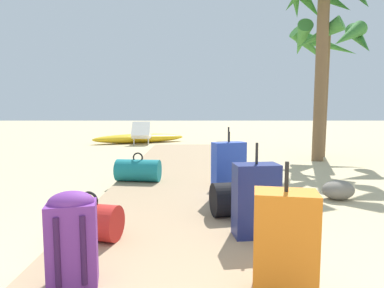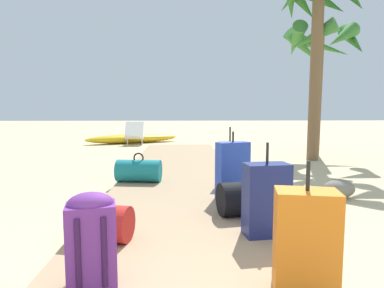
# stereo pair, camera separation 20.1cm
# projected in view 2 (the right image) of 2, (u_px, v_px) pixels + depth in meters

# --- Properties ---
(ground_plane) EXTENTS (60.00, 60.00, 0.00)m
(ground_plane) POSITION_uv_depth(u_px,v_px,m) (180.00, 192.00, 4.79)
(ground_plane) COLOR #CCB789
(boardwalk) EXTENTS (1.93, 9.67, 0.08)m
(boardwalk) POSITION_uv_depth(u_px,v_px,m) (180.00, 176.00, 5.75)
(boardwalk) COLOR tan
(boardwalk) RESTS_ON ground
(duffel_bag_teal) EXTENTS (0.71, 0.42, 0.45)m
(duffel_bag_teal) POSITION_uv_depth(u_px,v_px,m) (139.00, 171.00, 5.12)
(duffel_bag_teal) COLOR #197A7F
(duffel_bag_teal) RESTS_ON boardwalk
(duffel_bag_black) EXTENTS (0.70, 0.47, 0.46)m
(duffel_bag_black) POSITION_uv_depth(u_px,v_px,m) (249.00, 198.00, 3.52)
(duffel_bag_black) COLOR black
(duffel_bag_black) RESTS_ON boardwalk
(suitcase_tan) EXTENTS (0.37, 0.28, 0.86)m
(suitcase_tan) POSITION_uv_depth(u_px,v_px,m) (230.00, 163.00, 4.90)
(suitcase_tan) COLOR tan
(suitcase_tan) RESTS_ON boardwalk
(suitcase_orange) EXTENTS (0.40, 0.30, 0.82)m
(suitcase_orange) POSITION_uv_depth(u_px,v_px,m) (306.00, 243.00, 1.98)
(suitcase_orange) COLOR orange
(suitcase_orange) RESTS_ON boardwalk
(suitcase_navy) EXTENTS (0.41, 0.27, 0.83)m
(suitcase_navy) POSITION_uv_depth(u_px,v_px,m) (266.00, 199.00, 2.93)
(suitcase_navy) COLOR navy
(suitcase_navy) RESTS_ON boardwalk
(duffel_bag_red) EXTENTS (0.56, 0.42, 0.42)m
(duffel_bag_red) POSITION_uv_depth(u_px,v_px,m) (101.00, 223.00, 2.82)
(duffel_bag_red) COLOR red
(duffel_bag_red) RESTS_ON boardwalk
(backpack_purple) EXTENTS (0.34, 0.28, 0.61)m
(backpack_purple) POSITION_uv_depth(u_px,v_px,m) (91.00, 238.00, 2.05)
(backpack_purple) COLOR #6B2D84
(backpack_purple) RESTS_ON boardwalk
(suitcase_blue) EXTENTS (0.44, 0.30, 0.84)m
(suitcase_blue) POSITION_uv_depth(u_px,v_px,m) (233.00, 170.00, 4.14)
(suitcase_blue) COLOR #2847B7
(suitcase_blue) RESTS_ON boardwalk
(palm_tree_near_right) EXTENTS (1.95, 1.78, 4.32)m
(palm_tree_near_right) POSITION_uv_depth(u_px,v_px,m) (319.00, 11.00, 7.46)
(palm_tree_near_right) COLOR brown
(palm_tree_near_right) RESTS_ON ground
(palm_tree_far_right) EXTENTS (2.02, 2.14, 3.41)m
(palm_tree_far_right) POSITION_uv_depth(u_px,v_px,m) (322.00, 48.00, 8.34)
(palm_tree_far_right) COLOR brown
(palm_tree_far_right) RESTS_ON ground
(lounge_chair) EXTENTS (0.66, 1.57, 0.78)m
(lounge_chair) POSITION_uv_depth(u_px,v_px,m) (136.00, 134.00, 11.45)
(lounge_chair) COLOR white
(lounge_chair) RESTS_ON ground
(kayak) EXTENTS (3.29, 1.95, 0.33)m
(kayak) POSITION_uv_depth(u_px,v_px,m) (133.00, 138.00, 11.76)
(kayak) COLOR gold
(kayak) RESTS_ON ground
(rock_right_near) EXTENTS (0.49, 0.41, 0.26)m
(rock_right_near) POSITION_uv_depth(u_px,v_px,m) (339.00, 189.00, 4.49)
(rock_right_near) COLOR gray
(rock_right_near) RESTS_ON ground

